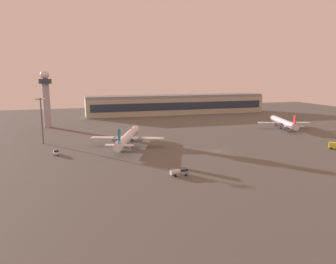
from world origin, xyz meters
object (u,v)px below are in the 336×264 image
baggage_tractor (56,152)px  catering_truck (335,146)px  airplane_mid_apron (128,137)px  apron_light_central (42,117)px  airplane_near_gate (284,122)px  fuel_truck (180,172)px  control_tower (46,95)px

baggage_tractor → catering_truck: catering_truck is taller
airplane_mid_apron → baggage_tractor: 33.44m
apron_light_central → baggage_tractor: bearing=-74.8°
airplane_near_gate → fuel_truck: airplane_near_gate is taller
catering_truck → fuel_truck: catering_truck is taller
airplane_near_gate → baggage_tractor: bearing=-151.3°
apron_light_central → fuel_truck: bearing=-54.5°
airplane_near_gate → baggage_tractor: airplane_near_gate is taller
airplane_mid_apron → airplane_near_gate: (103.25, 21.49, -0.32)m
fuel_truck → apron_light_central: bearing=-149.8°
baggage_tractor → airplane_mid_apron: bearing=-175.0°
control_tower → airplane_near_gate: (143.57, -48.99, -17.08)m
airplane_near_gate → apron_light_central: (-142.65, -3.29, 9.14)m
airplane_near_gate → catering_truck: bearing=-86.0°
airplane_near_gate → baggage_tractor: 138.77m
airplane_mid_apron → fuel_truck: airplane_mid_apron is taller
control_tower → baggage_tractor: 80.80m
control_tower → apron_light_central: 52.89m
catering_truck → control_tower: bearing=-88.1°
baggage_tractor → apron_light_central: 29.14m
airplane_near_gate → fuel_truck: size_ratio=6.34×
control_tower → airplane_mid_apron: bearing=-60.2°
control_tower → fuel_truck: size_ratio=5.64×
baggage_tractor → catering_truck: 126.05m
control_tower → catering_truck: 168.63m
airplane_mid_apron → baggage_tractor: airplane_mid_apron is taller
control_tower → airplane_mid_apron: (40.33, -70.48, -16.76)m
control_tower → airplane_mid_apron: 82.91m
control_tower → catering_truck: control_tower is taller
baggage_tractor → fuel_truck: size_ratio=0.68×
catering_truck → airplane_mid_apron: bearing=-70.0°
baggage_tractor → apron_light_central: size_ratio=0.19×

